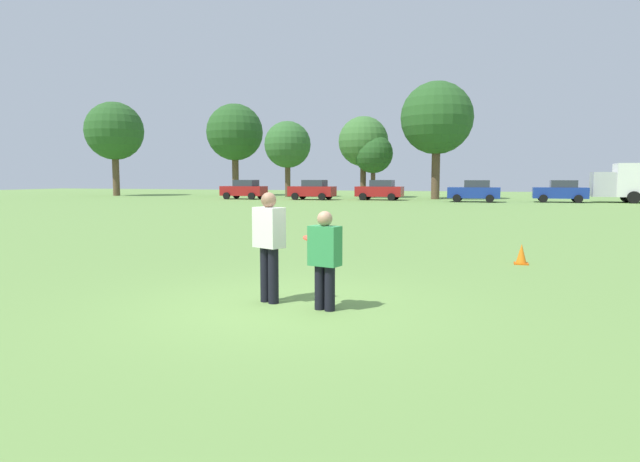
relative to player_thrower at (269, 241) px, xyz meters
The scene contains 16 objects.
ground_plane 1.06m from the player_thrower, 24.52° to the right, with size 150.39×150.39×0.00m, color #6B9347.
player_thrower is the anchor object (origin of this frame).
player_defender 1.04m from the player_thrower, 12.04° to the right, with size 0.51×0.37×1.52m.
frisbee 0.76m from the player_thrower, ahead, with size 0.28×0.27×0.10m.
traffic_cone 6.80m from the player_thrower, 52.76° to the left, with size 0.32×0.32×0.48m.
parked_car_near_left 42.95m from the player_thrower, 116.28° to the left, with size 4.23×2.28×1.82m.
parked_car_mid_left 41.00m from the player_thrower, 107.57° to the left, with size 4.23×2.28×1.82m.
parked_car_center 40.78m from the player_thrower, 98.91° to the left, with size 4.23×2.28×1.82m.
parked_car_mid_right 38.83m from the player_thrower, 87.05° to the left, with size 4.23×2.28×1.82m.
parked_car_near_right 41.25m from the player_thrower, 77.74° to the left, with size 4.23×2.28×1.82m.
tree_west_oak 57.09m from the player_thrower, 130.76° to the left, with size 6.43×6.43×10.45m.
tree_west_maple 53.83m from the player_thrower, 117.22° to the left, with size 6.35×6.35×10.31m.
tree_center_elm 48.80m from the player_thrower, 110.82° to the left, with size 4.89×4.89×7.95m.
tree_east_birch 47.56m from the player_thrower, 101.37° to the left, with size 5.10×5.10×8.28m.
tree_east_oak 46.64m from the player_thrower, 100.10° to the left, with size 3.97×3.97×6.44m.
tree_far_east_pine 44.46m from the player_thrower, 92.28° to the left, with size 6.75×6.75×10.97m.
Camera 1 is at (3.08, -7.77, 2.01)m, focal length 30.17 mm.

